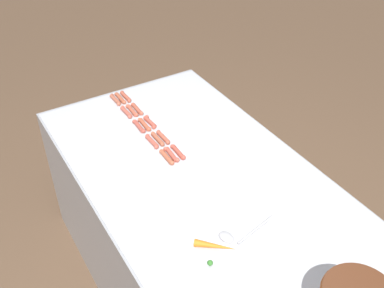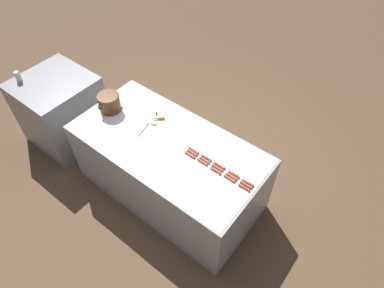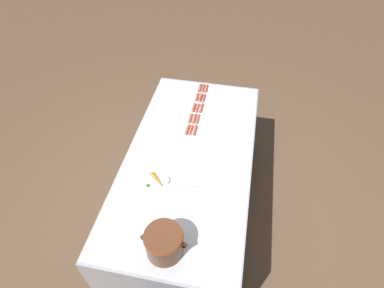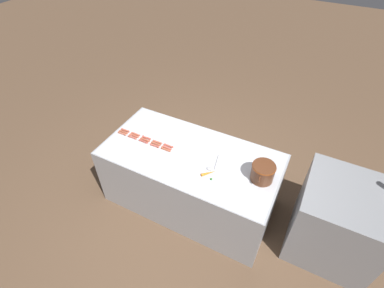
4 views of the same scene
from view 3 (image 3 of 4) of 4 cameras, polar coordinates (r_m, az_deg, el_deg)
name	(u,v)px [view 3 (image 3 of 4)]	position (r m, az deg, el deg)	size (l,w,h in m)	color
ground_plane	(190,211)	(3.26, -0.41, -12.06)	(20.00, 20.00, 0.00)	brown
griddle_counter	(190,186)	(2.91, -0.45, -7.65)	(1.03, 2.06, 0.86)	#9EA0A5
hot_dog_0	(206,88)	(3.23, 2.62, 10.11)	(0.03, 0.13, 0.02)	#B75641
hot_dog_1	(204,98)	(3.11, 2.12, 8.42)	(0.03, 0.13, 0.02)	#B75842
hot_dog_2	(201,108)	(2.99, 1.67, 6.60)	(0.03, 0.13, 0.02)	#BC5343
hot_dog_3	(198,119)	(2.87, 1.02, 4.60)	(0.03, 0.13, 0.02)	#BC5943
hot_dog_4	(195,130)	(2.76, 0.54, 2.55)	(0.03, 0.13, 0.02)	#BD5040
hot_dog_5	(203,88)	(3.24, 2.01, 10.18)	(0.03, 0.13, 0.02)	#B2593E
hot_dog_6	(200,97)	(3.11, 1.54, 8.49)	(0.03, 0.13, 0.02)	#BD5B44
hot_dog_7	(197,108)	(2.99, 0.96, 6.62)	(0.03, 0.13, 0.02)	#B85A3E
hot_dog_8	(194,118)	(2.87, 0.40, 4.69)	(0.02, 0.13, 0.02)	#B05D41
hot_dog_9	(191,130)	(2.77, -0.24, 2.66)	(0.03, 0.13, 0.02)	#BE5545
hot_dog_10	(200,88)	(3.24, 1.45, 10.24)	(0.03, 0.13, 0.02)	#B35D45
hot_dog_11	(197,97)	(3.12, 0.91, 8.60)	(0.03, 0.13, 0.02)	#B95746
hot_dog_12	(194,107)	(2.99, 0.33, 6.71)	(0.03, 0.13, 0.02)	#B24F41
hot_dog_13	(190,118)	(2.88, -0.31, 4.73)	(0.03, 0.13, 0.02)	#BC5647
hot_dog_14	(187,130)	(2.77, -0.87, 2.66)	(0.03, 0.13, 0.02)	#B75B3E
bean_pot	(164,242)	(2.03, -5.14, -17.40)	(0.31, 0.25, 0.20)	#562D19
serving_spoon	(172,182)	(2.39, -3.66, -6.97)	(0.27, 0.10, 0.02)	#B7B7BC
carrot	(157,181)	(2.40, -6.41, -6.69)	(0.15, 0.14, 0.03)	orange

